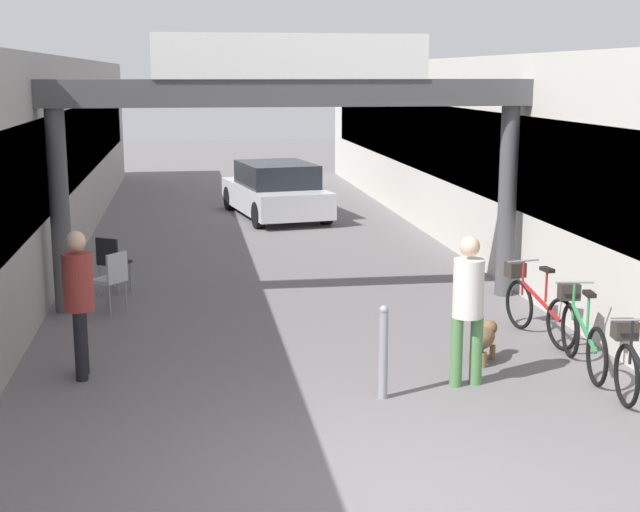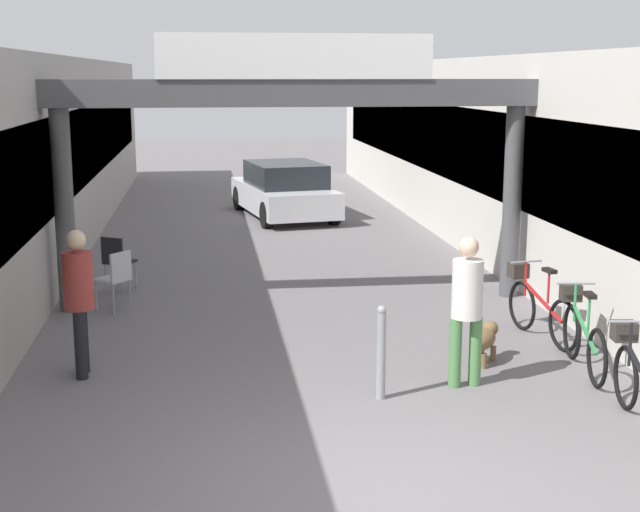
{
  "view_description": "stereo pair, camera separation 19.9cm",
  "coord_description": "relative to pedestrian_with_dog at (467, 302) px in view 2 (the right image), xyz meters",
  "views": [
    {
      "loc": [
        -1.54,
        -6.6,
        3.42
      ],
      "look_at": [
        0.0,
        3.6,
        1.3
      ],
      "focal_mm": 50.0,
      "sensor_mm": 36.0,
      "label": 1
    },
    {
      "loc": [
        -1.34,
        -6.63,
        3.42
      ],
      "look_at": [
        0.0,
        3.6,
        1.3
      ],
      "focal_mm": 50.0,
      "sensor_mm": 36.0,
      "label": 2
    }
  ],
  "objects": [
    {
      "name": "storefront_right",
      "position": [
        3.61,
        8.48,
        0.89
      ],
      "size": [
        3.0,
        26.0,
        3.72
      ],
      "color": "beige",
      "rests_on": "ground_plane"
    },
    {
      "name": "bollard_post_metal",
      "position": [
        -1.0,
        -0.27,
        -0.44
      ],
      "size": [
        0.1,
        0.1,
        1.03
      ],
      "color": "gray",
      "rests_on": "ground_plane"
    },
    {
      "name": "bicycle_red_third",
      "position": [
        1.48,
        1.67,
        -0.53
      ],
      "size": [
        0.48,
        1.67,
        0.98
      ],
      "color": "black",
      "rests_on": "ground_plane"
    },
    {
      "name": "cafe_chair_aluminium_nearer",
      "position": [
        -4.13,
        3.76,
        -0.43
      ],
      "size": [
        0.56,
        0.56,
        0.89
      ],
      "color": "gray",
      "rests_on": "ground_plane"
    },
    {
      "name": "bicycle_black_nearest",
      "position": [
        1.4,
        -1.28,
        -0.53
      ],
      "size": [
        0.46,
        1.68,
        0.98
      ],
      "color": "black",
      "rests_on": "ground_plane"
    },
    {
      "name": "arcade_sign_gateway",
      "position": [
        -1.48,
        3.88,
        1.86
      ],
      "size": [
        7.4,
        0.47,
        3.98
      ],
      "color": "#4C4C4F",
      "rests_on": "ground_plane"
    },
    {
      "name": "pedestrian_with_dog",
      "position": [
        0.0,
        0.0,
        0.0
      ],
      "size": [
        0.39,
        0.38,
        1.69
      ],
      "color": "#4C7F47",
      "rests_on": "ground_plane"
    },
    {
      "name": "dog_on_leash",
      "position": [
        0.47,
        0.77,
        -0.68
      ],
      "size": [
        0.55,
        0.63,
        0.47
      ],
      "color": "brown",
      "rests_on": "ground_plane"
    },
    {
      "name": "ground_plane",
      "position": [
        -1.48,
        -2.52,
        -0.97
      ],
      "size": [
        80.0,
        80.0,
        0.0
      ],
      "primitive_type": "plane",
      "color": "slate"
    },
    {
      "name": "storefront_left",
      "position": [
        -6.58,
        8.48,
        0.89
      ],
      "size": [
        3.0,
        26.0,
        3.72
      ],
      "color": "#9E9993",
      "rests_on": "ground_plane"
    },
    {
      "name": "parked_car_white",
      "position": [
        -0.91,
        12.12,
        -0.32
      ],
      "size": [
        2.42,
        4.24,
        1.33
      ],
      "color": "silver",
      "rests_on": "ground_plane"
    },
    {
      "name": "pedestrian_companion",
      "position": [
        -4.27,
        0.91,
        0.01
      ],
      "size": [
        0.36,
        0.39,
        1.7
      ],
      "color": "black",
      "rests_on": "ground_plane"
    },
    {
      "name": "cafe_chair_black_farther",
      "position": [
        -4.24,
        4.99,
        -0.43
      ],
      "size": [
        0.55,
        0.55,
        0.89
      ],
      "color": "gray",
      "rests_on": "ground_plane"
    },
    {
      "name": "bicycle_green_second",
      "position": [
        1.52,
        0.39,
        -0.53
      ],
      "size": [
        0.46,
        1.68,
        0.98
      ],
      "color": "black",
      "rests_on": "ground_plane"
    }
  ]
}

